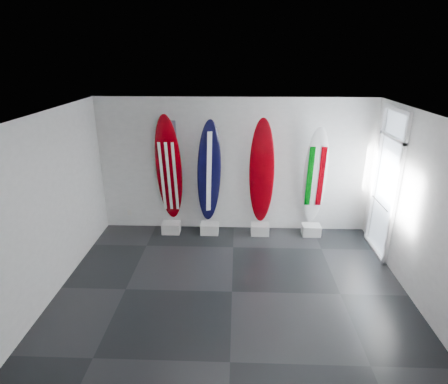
{
  "coord_description": "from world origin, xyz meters",
  "views": [
    {
      "loc": [
        0.06,
        -5.29,
        3.86
      ],
      "look_at": [
        -0.19,
        1.4,
        1.31
      ],
      "focal_mm": 29.42,
      "sensor_mm": 36.0,
      "label": 1
    }
  ],
  "objects_px": {
    "surfboard_navy": "(209,173)",
    "surfboard_swiss": "(262,172)",
    "surfboard_italy": "(315,177)",
    "surfboard_usa": "(169,170)"
  },
  "relations": [
    {
      "from": "surfboard_swiss",
      "to": "surfboard_usa",
      "type": "bearing_deg",
      "value": -172.36
    },
    {
      "from": "surfboard_usa",
      "to": "surfboard_italy",
      "type": "relative_size",
      "value": 1.12
    },
    {
      "from": "surfboard_italy",
      "to": "surfboard_usa",
      "type": "bearing_deg",
      "value": -178.49
    },
    {
      "from": "surfboard_usa",
      "to": "surfboard_swiss",
      "type": "distance_m",
      "value": 2.02
    },
    {
      "from": "surfboard_navy",
      "to": "surfboard_swiss",
      "type": "distance_m",
      "value": 1.14
    },
    {
      "from": "surfboard_navy",
      "to": "surfboard_italy",
      "type": "distance_m",
      "value": 2.29
    },
    {
      "from": "surfboard_italy",
      "to": "surfboard_navy",
      "type": "bearing_deg",
      "value": -178.49
    },
    {
      "from": "surfboard_usa",
      "to": "surfboard_navy",
      "type": "height_order",
      "value": "surfboard_usa"
    },
    {
      "from": "surfboard_italy",
      "to": "surfboard_swiss",
      "type": "bearing_deg",
      "value": -178.49
    },
    {
      "from": "surfboard_swiss",
      "to": "surfboard_italy",
      "type": "distance_m",
      "value": 1.16
    }
  ]
}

